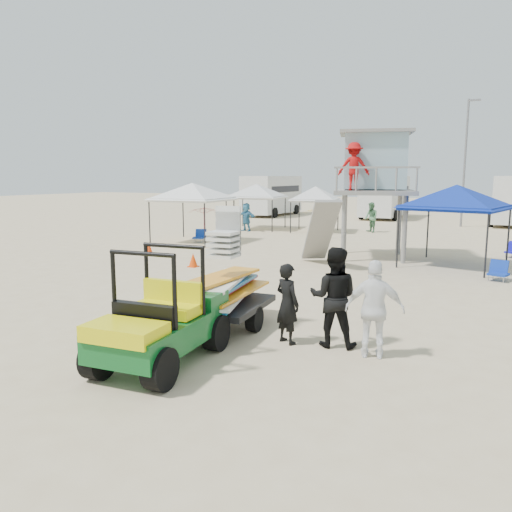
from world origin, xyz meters
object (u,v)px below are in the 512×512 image
at_px(man_left, 287,304).
at_px(canopy_blue, 457,189).
at_px(lifeguard_tower, 373,166).
at_px(utility_cart, 158,312).
at_px(surf_trailer, 228,285).

relative_size(man_left, canopy_blue, 0.43).
relative_size(lifeguard_tower, canopy_blue, 1.33).
bearing_deg(utility_cart, canopy_blue, 74.63).
xyz_separation_m(lifeguard_tower, canopy_blue, (3.19, -0.76, -0.83)).
xyz_separation_m(surf_trailer, canopy_blue, (3.42, 10.14, 1.86)).
distance_m(man_left, canopy_blue, 10.80).
xyz_separation_m(utility_cart, man_left, (1.52, 2.04, -0.14)).
bearing_deg(man_left, canopy_blue, -76.58).
xyz_separation_m(utility_cart, lifeguard_tower, (0.23, 13.23, 2.69)).
height_order(surf_trailer, lifeguard_tower, lifeguard_tower).
height_order(utility_cart, man_left, utility_cart).
bearing_deg(canopy_blue, lifeguard_tower, 166.70).
relative_size(surf_trailer, lifeguard_tower, 0.55).
xyz_separation_m(utility_cart, surf_trailer, (0.01, 2.34, 0.00)).
height_order(utility_cart, surf_trailer, surf_trailer).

